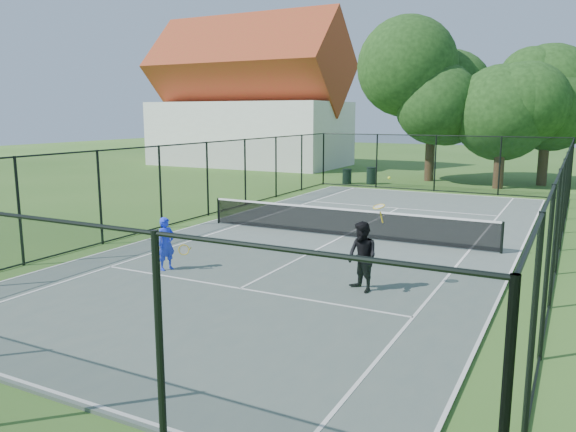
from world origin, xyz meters
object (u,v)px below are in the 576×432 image
at_px(player_blue, 166,244).
at_px(player_black, 362,257).
at_px(tennis_net, 343,221).
at_px(trash_bin_left, 347,176).
at_px(trash_bin_right, 371,176).

distance_m(player_blue, player_black, 5.21).
distance_m(tennis_net, player_blue, 6.44).
height_order(trash_bin_left, player_blue, player_blue).
height_order(tennis_net, player_black, player_black).
distance_m(trash_bin_left, player_black, 20.75).
relative_size(tennis_net, trash_bin_left, 11.49).
height_order(tennis_net, trash_bin_right, tennis_net).
xyz_separation_m(tennis_net, player_black, (2.58, -5.25, 0.30)).
bearing_deg(tennis_net, player_blue, -113.69).
height_order(trash_bin_left, player_black, player_black).
distance_m(tennis_net, trash_bin_left, 14.91).
bearing_deg(player_black, trash_bin_left, 112.53).
height_order(trash_bin_left, trash_bin_right, trash_bin_right).
relative_size(trash_bin_left, trash_bin_right, 0.87).
bearing_deg(player_black, trash_bin_right, 108.62).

